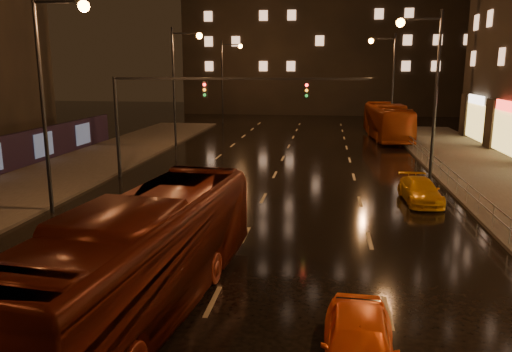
# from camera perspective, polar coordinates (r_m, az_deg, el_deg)

# --- Properties ---
(ground) EXTENTS (140.00, 140.00, 0.00)m
(ground) POSITION_cam_1_polar(r_m,az_deg,el_deg) (30.12, 1.78, -0.63)
(ground) COLOR black
(ground) RESTS_ON ground
(sidewalk_left) EXTENTS (7.00, 70.00, 0.15)m
(sidewalk_left) POSITION_cam_1_polar(r_m,az_deg,el_deg) (30.10, -25.86, -1.74)
(sidewalk_left) COLOR #38332D
(sidewalk_left) RESTS_ON ground
(traffic_signal) EXTENTS (15.31, 0.32, 6.20)m
(traffic_signal) POSITION_cam_1_polar(r_m,az_deg,el_deg) (30.39, -7.79, 8.41)
(traffic_signal) COLOR black
(traffic_signal) RESTS_ON ground
(railing_right) EXTENTS (0.05, 56.00, 1.00)m
(railing_right) POSITION_cam_1_polar(r_m,az_deg,el_deg) (28.70, 22.03, -0.34)
(railing_right) COLOR #99999E
(railing_right) RESTS_ON sidewalk_right
(bus_red) EXTENTS (4.01, 12.05, 3.29)m
(bus_red) POSITION_cam_1_polar(r_m,az_deg,el_deg) (14.17, -12.78, -8.96)
(bus_red) COLOR #52160B
(bus_red) RESTS_ON ground
(bus_curb) EXTENTS (3.55, 12.33, 3.39)m
(bus_curb) POSITION_cam_1_polar(r_m,az_deg,el_deg) (49.69, 14.76, 6.04)
(bus_curb) COLOR #8B320D
(bus_curb) RESTS_ON ground
(taxi_near) EXTENTS (1.81, 4.14, 1.39)m
(taxi_near) POSITION_cam_1_polar(r_m,az_deg,el_deg) (11.87, 11.68, -18.40)
(taxi_near) COLOR orange
(taxi_near) RESTS_ON ground
(taxi_far) EXTENTS (1.94, 4.25, 1.21)m
(taxi_far) POSITION_cam_1_polar(r_m,az_deg,el_deg) (26.69, 18.25, -1.61)
(taxi_far) COLOR orange
(taxi_far) RESTS_ON ground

